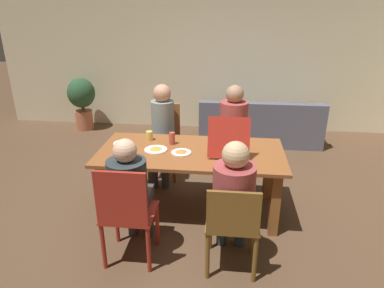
% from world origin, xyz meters
% --- Properties ---
extents(ground_plane, '(20.00, 20.00, 0.00)m').
position_xyz_m(ground_plane, '(0.00, 0.00, 0.00)').
color(ground_plane, brown).
extents(back_wall, '(7.70, 0.12, 2.62)m').
position_xyz_m(back_wall, '(0.00, 2.94, 1.31)').
color(back_wall, beige).
rests_on(back_wall, ground).
extents(dining_table, '(1.97, 0.93, 0.73)m').
position_xyz_m(dining_table, '(0.00, 0.00, 0.61)').
color(dining_table, brown).
rests_on(dining_table, ground).
extents(chair_0, '(0.40, 0.41, 0.96)m').
position_xyz_m(chair_0, '(-0.45, 0.89, 0.50)').
color(chair_0, '#9B5B2D').
rests_on(chair_0, ground).
extents(person_0, '(0.29, 0.52, 1.26)m').
position_xyz_m(person_0, '(-0.45, 0.74, 0.74)').
color(person_0, '#393A41').
rests_on(person_0, ground).
extents(chair_1, '(0.39, 0.40, 0.87)m').
position_xyz_m(chair_1, '(0.45, 0.92, 0.48)').
color(chair_1, brown).
rests_on(chair_1, ground).
extents(person_1, '(0.35, 0.54, 1.26)m').
position_xyz_m(person_1, '(0.45, 0.79, 0.75)').
color(person_1, '#373E3C').
rests_on(person_1, ground).
extents(chair_2, '(0.45, 0.43, 0.97)m').
position_xyz_m(chair_2, '(-0.45, -0.93, 0.55)').
color(chair_2, '#A92B1F').
rests_on(chair_2, ground).
extents(person_2, '(0.34, 0.54, 1.16)m').
position_xyz_m(person_2, '(-0.45, -0.77, 0.69)').
color(person_2, '#423838').
rests_on(person_2, ground).
extents(chair_3, '(0.44, 0.44, 0.86)m').
position_xyz_m(chair_3, '(0.45, -0.93, 0.50)').
color(chair_3, brown).
rests_on(chair_3, ground).
extents(person_3, '(0.35, 0.50, 1.19)m').
position_xyz_m(person_3, '(0.45, -0.79, 0.71)').
color(person_3, '#2B3841').
rests_on(person_3, ground).
extents(pizza_box_0, '(0.42, 0.53, 0.42)m').
position_xyz_m(pizza_box_0, '(0.39, 0.06, 0.79)').
color(pizza_box_0, red).
rests_on(pizza_box_0, dining_table).
extents(plate_0, '(0.21, 0.21, 0.03)m').
position_xyz_m(plate_0, '(-0.10, -0.07, 0.74)').
color(plate_0, white).
rests_on(plate_0, dining_table).
extents(plate_1, '(0.25, 0.25, 0.03)m').
position_xyz_m(plate_1, '(-0.38, -0.02, 0.74)').
color(plate_1, white).
rests_on(plate_1, dining_table).
extents(plate_2, '(0.21, 0.21, 0.01)m').
position_xyz_m(plate_2, '(-0.78, 0.12, 0.73)').
color(plate_2, white).
rests_on(plate_2, dining_table).
extents(drinking_glass_0, '(0.08, 0.08, 0.11)m').
position_xyz_m(drinking_glass_0, '(-0.51, 0.26, 0.78)').
color(drinking_glass_0, '#DEC759').
rests_on(drinking_glass_0, dining_table).
extents(drinking_glass_1, '(0.07, 0.07, 0.14)m').
position_xyz_m(drinking_glass_1, '(-0.23, 0.17, 0.80)').
color(drinking_glass_1, '#B34534').
rests_on(drinking_glass_1, dining_table).
extents(drinking_glass_2, '(0.08, 0.08, 0.10)m').
position_xyz_m(drinking_glass_2, '(-0.63, -0.35, 0.78)').
color(drinking_glass_2, '#BE512E').
rests_on(drinking_glass_2, dining_table).
extents(couch, '(1.99, 0.78, 0.74)m').
position_xyz_m(couch, '(0.91, 2.23, 0.27)').
color(couch, slate).
rests_on(couch, ground).
extents(potted_plant, '(0.49, 0.49, 0.96)m').
position_xyz_m(potted_plant, '(-2.28, 2.52, 0.58)').
color(potted_plant, '#BA6749').
rests_on(potted_plant, ground).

